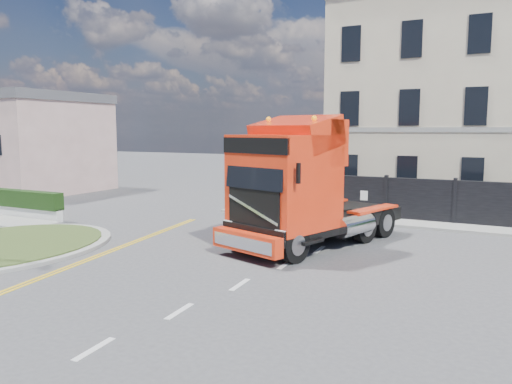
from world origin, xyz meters
The scene contains 7 objects.
ground centered at (0.00, 0.00, 0.00)m, with size 120.00×120.00×0.00m, color #424244.
hedge_wall centered at (-13.00, 1.50, 0.74)m, with size 8.00×0.55×1.35m.
seaside_bldg_pink centered at (-20.00, 9.00, 3.00)m, with size 8.00×8.00×6.00m, color beige.
hoarding_fence centered at (6.55, 9.00, 1.00)m, with size 18.80×0.25×2.00m.
georgian_building centered at (6.00, 16.50, 5.77)m, with size 12.30×10.30×12.80m.
pavement_far centered at (6.00, 8.10, 0.06)m, with size 20.00×1.60×0.12m, color gray.
truck centered at (2.44, 1.88, 2.04)m, with size 5.00×8.09×4.55m.
Camera 1 is at (9.02, -14.36, 4.21)m, focal length 35.00 mm.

